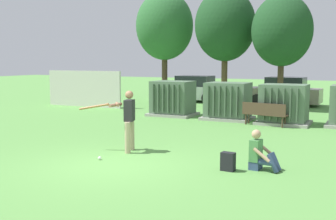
{
  "coord_description": "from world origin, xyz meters",
  "views": [
    {
      "loc": [
        5.7,
        -8.57,
        2.6
      ],
      "look_at": [
        -0.19,
        3.5,
        1.0
      ],
      "focal_mm": 45.04,
      "sensor_mm": 36.0,
      "label": 1
    }
  ],
  "objects_px": {
    "transformer_west": "(173,99)",
    "transformer_mid_east": "(284,105)",
    "seated_spectator": "(260,154)",
    "parked_car_left_of_center": "(284,92)",
    "parked_car_leftmost": "(193,89)",
    "park_bench": "(264,113)",
    "batter": "(128,118)",
    "backpack": "(228,162)",
    "transformer_mid_west": "(228,102)",
    "sports_ball": "(100,158)"
  },
  "relations": [
    {
      "from": "transformer_west",
      "to": "transformer_mid_east",
      "type": "bearing_deg",
      "value": -4.67
    },
    {
      "from": "seated_spectator",
      "to": "parked_car_left_of_center",
      "type": "distance_m",
      "value": 15.19
    },
    {
      "from": "seated_spectator",
      "to": "parked_car_leftmost",
      "type": "height_order",
      "value": "parked_car_leftmost"
    },
    {
      "from": "park_bench",
      "to": "batter",
      "type": "bearing_deg",
      "value": -110.79
    },
    {
      "from": "parked_car_left_of_center",
      "to": "seated_spectator",
      "type": "bearing_deg",
      "value": -81.31
    },
    {
      "from": "transformer_west",
      "to": "park_bench",
      "type": "height_order",
      "value": "transformer_west"
    },
    {
      "from": "backpack",
      "to": "parked_car_leftmost",
      "type": "xyz_separation_m",
      "value": [
        -7.17,
        15.12,
        0.54
      ]
    },
    {
      "from": "batter",
      "to": "parked_car_left_of_center",
      "type": "relative_size",
      "value": 0.41
    },
    {
      "from": "transformer_west",
      "to": "seated_spectator",
      "type": "bearing_deg",
      "value": -52.78
    },
    {
      "from": "transformer_west",
      "to": "transformer_mid_east",
      "type": "distance_m",
      "value": 5.21
    },
    {
      "from": "parked_car_left_of_center",
      "to": "backpack",
      "type": "bearing_deg",
      "value": -83.9
    },
    {
      "from": "backpack",
      "to": "parked_car_leftmost",
      "type": "distance_m",
      "value": 16.75
    },
    {
      "from": "transformer_mid_west",
      "to": "parked_car_left_of_center",
      "type": "height_order",
      "value": "same"
    },
    {
      "from": "sports_ball",
      "to": "backpack",
      "type": "height_order",
      "value": "backpack"
    },
    {
      "from": "seated_spectator",
      "to": "transformer_mid_east",
      "type": "bearing_deg",
      "value": 96.64
    },
    {
      "from": "transformer_mid_east",
      "to": "parked_car_leftmost",
      "type": "height_order",
      "value": "same"
    },
    {
      "from": "seated_spectator",
      "to": "parked_car_left_of_center",
      "type": "xyz_separation_m",
      "value": [
        -2.3,
        15.01,
        0.38
      ]
    },
    {
      "from": "transformer_mid_west",
      "to": "seated_spectator",
      "type": "height_order",
      "value": "transformer_mid_west"
    },
    {
      "from": "transformer_mid_west",
      "to": "batter",
      "type": "xyz_separation_m",
      "value": [
        -0.54,
        -7.48,
        0.19
      ]
    },
    {
      "from": "transformer_mid_east",
      "to": "sports_ball",
      "type": "bearing_deg",
      "value": -110.37
    },
    {
      "from": "transformer_mid_west",
      "to": "transformer_mid_east",
      "type": "bearing_deg",
      "value": -6.71
    },
    {
      "from": "transformer_mid_east",
      "to": "backpack",
      "type": "relative_size",
      "value": 4.77
    },
    {
      "from": "transformer_mid_west",
      "to": "sports_ball",
      "type": "bearing_deg",
      "value": -94.34
    },
    {
      "from": "transformer_west",
      "to": "parked_car_leftmost",
      "type": "xyz_separation_m",
      "value": [
        -1.75,
        6.73,
        -0.04
      ]
    },
    {
      "from": "backpack",
      "to": "parked_car_left_of_center",
      "type": "distance_m",
      "value": 15.51
    },
    {
      "from": "transformer_mid_east",
      "to": "transformer_west",
      "type": "bearing_deg",
      "value": 175.33
    },
    {
      "from": "transformer_mid_east",
      "to": "seated_spectator",
      "type": "distance_m",
      "value": 7.63
    },
    {
      "from": "transformer_mid_east",
      "to": "sports_ball",
      "type": "distance_m",
      "value": 9.01
    },
    {
      "from": "transformer_mid_west",
      "to": "seated_spectator",
      "type": "relative_size",
      "value": 2.18
    },
    {
      "from": "transformer_mid_east",
      "to": "transformer_mid_west",
      "type": "bearing_deg",
      "value": 173.29
    },
    {
      "from": "transformer_mid_west",
      "to": "transformer_west",
      "type": "bearing_deg",
      "value": 177.2
    },
    {
      "from": "batter",
      "to": "parked_car_left_of_center",
      "type": "height_order",
      "value": "batter"
    },
    {
      "from": "sports_ball",
      "to": "parked_car_leftmost",
      "type": "relative_size",
      "value": 0.02
    },
    {
      "from": "parked_car_leftmost",
      "to": "transformer_mid_east",
      "type": "bearing_deg",
      "value": -45.85
    },
    {
      "from": "transformer_mid_west",
      "to": "sports_ball",
      "type": "relative_size",
      "value": 23.33
    },
    {
      "from": "transformer_mid_west",
      "to": "sports_ball",
      "type": "distance_m",
      "value": 8.76
    },
    {
      "from": "parked_car_leftmost",
      "to": "transformer_west",
      "type": "bearing_deg",
      "value": -75.42
    },
    {
      "from": "park_bench",
      "to": "parked_car_leftmost",
      "type": "bearing_deg",
      "value": 128.52
    },
    {
      "from": "seated_spectator",
      "to": "backpack",
      "type": "bearing_deg",
      "value": -148.21
    },
    {
      "from": "seated_spectator",
      "to": "parked_car_leftmost",
      "type": "relative_size",
      "value": 0.23
    },
    {
      "from": "batter",
      "to": "backpack",
      "type": "xyz_separation_m",
      "value": [
        3.24,
        -0.78,
        -0.76
      ]
    },
    {
      "from": "park_bench",
      "to": "parked_car_left_of_center",
      "type": "distance_m",
      "value": 8.32
    },
    {
      "from": "transformer_mid_west",
      "to": "transformer_mid_east",
      "type": "distance_m",
      "value": 2.48
    },
    {
      "from": "sports_ball",
      "to": "parked_car_leftmost",
      "type": "bearing_deg",
      "value": 103.78
    },
    {
      "from": "parked_car_leftmost",
      "to": "batter",
      "type": "bearing_deg",
      "value": -74.66
    },
    {
      "from": "transformer_west",
      "to": "transformer_mid_west",
      "type": "distance_m",
      "value": 2.73
    },
    {
      "from": "batter",
      "to": "parked_car_left_of_center",
      "type": "xyz_separation_m",
      "value": [
        1.59,
        14.64,
        -0.22
      ]
    },
    {
      "from": "backpack",
      "to": "parked_car_left_of_center",
      "type": "relative_size",
      "value": 0.1
    },
    {
      "from": "transformer_west",
      "to": "parked_car_leftmost",
      "type": "relative_size",
      "value": 0.5
    },
    {
      "from": "transformer_west",
      "to": "sports_ball",
      "type": "distance_m",
      "value": 9.11
    }
  ]
}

